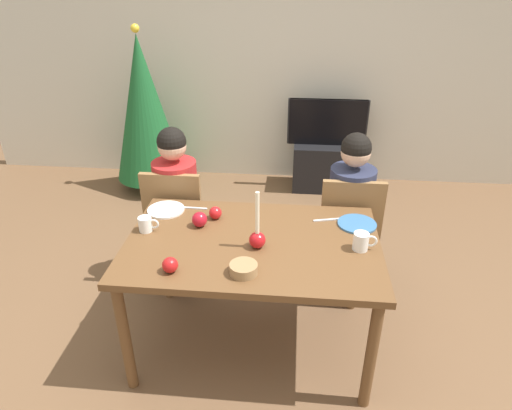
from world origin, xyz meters
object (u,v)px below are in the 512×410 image
object	(u,v)px
christmas_tree	(145,109)
person_left_child	(178,209)
person_right_child	(349,217)
plate_left	(166,210)
plate_right	(357,224)
apple_by_left_plate	(200,219)
tv	(327,122)
mug_right	(361,241)
chair_right	(348,227)
mug_left	(146,224)
apple_by_right_mug	(215,213)
dining_table	(253,254)
bowl_walnuts	(244,269)
apple_near_candle	(170,265)
tv_stand	(324,166)
candle_centerpiece	(257,236)
chair_left	(177,219)

from	to	relation	value
christmas_tree	person_left_child	bearing A→B (deg)	-65.29
person_right_child	plate_left	size ratio (longest dim) A/B	5.15
plate_right	apple_by_left_plate	bearing A→B (deg)	-173.64
person_right_child	tv	size ratio (longest dim) A/B	1.48
mug_right	person_right_child	bearing A→B (deg)	89.07
chair_right	plate_left	world-z (taller)	chair_right
person_left_child	mug_right	world-z (taller)	person_left_child
plate_left	mug_left	bearing A→B (deg)	-100.44
plate_left	mug_left	world-z (taller)	mug_left
person_right_child	apple_by_right_mug	xyz separation A→B (m)	(-0.84, -0.41, 0.22)
dining_table	mug_right	world-z (taller)	mug_right
person_left_child	apple_by_right_mug	bearing A→B (deg)	-49.50
christmas_tree	plate_right	world-z (taller)	christmas_tree
plate_left	plate_right	xyz separation A→B (m)	(1.16, -0.06, 0.00)
tv	bowl_walnuts	world-z (taller)	tv
person_right_child	mug_left	xyz separation A→B (m)	(-1.21, -0.59, 0.22)
apple_near_candle	apple_by_left_plate	bearing A→B (deg)	83.04
plate_left	mug_right	world-z (taller)	mug_right
tv_stand	apple_near_candle	world-z (taller)	apple_near_candle
christmas_tree	candle_centerpiece	bearing A→B (deg)	-58.98
candle_centerpiece	apple_by_left_plate	distance (m)	0.40
christmas_tree	chair_left	bearing A→B (deg)	-65.75
plate_right	bowl_walnuts	world-z (taller)	bowl_walnuts
person_right_child	christmas_tree	size ratio (longest dim) A/B	0.72
apple_near_candle	dining_table	bearing A→B (deg)	39.89
tv_stand	plate_right	size ratio (longest dim) A/B	2.82
apple_by_right_mug	candle_centerpiece	bearing A→B (deg)	-45.78
plate_left	apple_by_left_plate	size ratio (longest dim) A/B	2.55
christmas_tree	apple_near_candle	world-z (taller)	christmas_tree
apple_near_candle	chair_right	bearing A→B (deg)	43.51
tv	dining_table	bearing A→B (deg)	-102.60
apple_by_left_plate	plate_right	bearing A→B (deg)	6.36
dining_table	bowl_walnuts	distance (m)	0.31
plate_left	mug_right	xyz separation A→B (m)	(1.15, -0.32, 0.04)
christmas_tree	plate_left	size ratio (longest dim) A/B	7.15
dining_table	tv_stand	xyz separation A→B (m)	(0.51, 2.30, -0.43)
tv_stand	apple_by_right_mug	distance (m)	2.27
christmas_tree	candle_centerpiece	xyz separation A→B (m)	(1.31, -2.18, -0.03)
chair_right	christmas_tree	xyz separation A→B (m)	(-1.88, 1.52, 0.33)
tv	mug_left	distance (m)	2.52
chair_left	plate_right	distance (m)	1.27
person_right_child	mug_right	distance (m)	0.70
dining_table	mug_right	xyz separation A→B (m)	(0.58, -0.02, 0.13)
chair_right	apple_by_right_mug	bearing A→B (deg)	-155.87
plate_right	apple_by_right_mug	xyz separation A→B (m)	(-0.84, -0.00, 0.03)
mug_left	person_left_child	bearing A→B (deg)	88.21
plate_right	apple_by_right_mug	size ratio (longest dim) A/B	2.97
mug_right	dining_table	bearing A→B (deg)	177.68
dining_table	candle_centerpiece	xyz separation A→B (m)	(0.03, -0.06, 0.15)
plate_right	christmas_tree	bearing A→B (deg)	134.69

